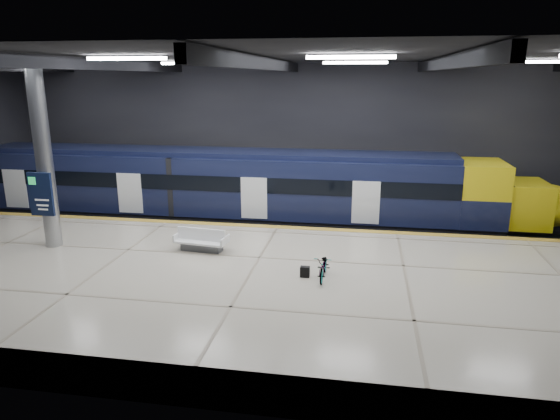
# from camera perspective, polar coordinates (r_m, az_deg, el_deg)

# --- Properties ---
(ground) EXTENTS (30.00, 30.00, 0.00)m
(ground) POSITION_cam_1_polar(r_m,az_deg,el_deg) (19.17, -1.69, -7.48)
(ground) COLOR black
(ground) RESTS_ON ground
(room_shell) EXTENTS (30.10, 16.10, 8.05)m
(room_shell) POSITION_cam_1_polar(r_m,az_deg,el_deg) (17.79, -1.83, 9.81)
(room_shell) COLOR black
(room_shell) RESTS_ON ground
(platform) EXTENTS (30.00, 11.00, 1.10)m
(platform) POSITION_cam_1_polar(r_m,az_deg,el_deg) (16.71, -3.38, -8.96)
(platform) COLOR #B3A798
(platform) RESTS_ON ground
(safety_strip) EXTENTS (30.00, 0.40, 0.01)m
(safety_strip) POSITION_cam_1_polar(r_m,az_deg,el_deg) (21.34, -0.28, -1.94)
(safety_strip) COLOR gold
(safety_strip) RESTS_ON platform
(rails) EXTENTS (30.00, 1.52, 0.16)m
(rails) POSITION_cam_1_polar(r_m,az_deg,el_deg) (24.24, 0.83, -2.39)
(rails) COLOR gray
(rails) RESTS_ON ground
(train) EXTENTS (29.40, 2.84, 3.79)m
(train) POSITION_cam_1_polar(r_m,az_deg,el_deg) (24.21, -5.06, 2.38)
(train) COLOR black
(train) RESTS_ON ground
(bench) EXTENTS (2.03, 1.03, 0.86)m
(bench) POSITION_cam_1_polar(r_m,az_deg,el_deg) (18.65, -8.94, -3.72)
(bench) COLOR #595B60
(bench) RESTS_ON platform
(bicycle) EXTENTS (0.58, 1.55, 0.81)m
(bicycle) POSITION_cam_1_polar(r_m,az_deg,el_deg) (15.99, 5.03, -6.42)
(bicycle) COLOR #99999E
(bicycle) RESTS_ON platform
(pannier_bag) EXTENTS (0.30, 0.19, 0.35)m
(pannier_bag) POSITION_cam_1_polar(r_m,az_deg,el_deg) (16.13, 2.87, -7.06)
(pannier_bag) COLOR black
(pannier_bag) RESTS_ON platform
(info_column) EXTENTS (0.90, 0.78, 6.90)m
(info_column) POSITION_cam_1_polar(r_m,az_deg,el_deg) (20.17, -25.42, 5.39)
(info_column) COLOR #9EA0A5
(info_column) RESTS_ON platform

